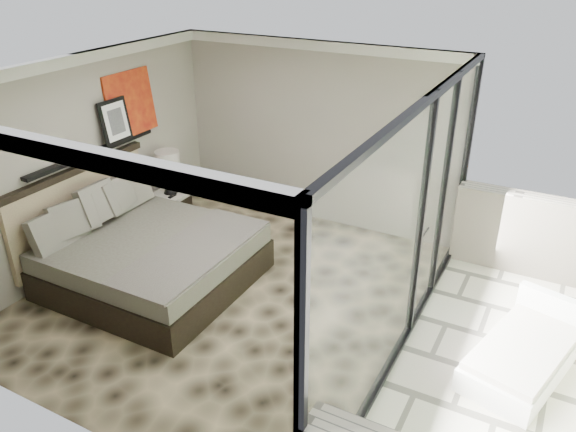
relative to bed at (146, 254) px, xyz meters
The scene contains 13 objects.
floor 1.21m from the bed, 11.89° to the left, with size 5.00×5.00×0.00m, color black.
ceiling 2.67m from the bed, 11.89° to the left, with size 4.50×5.00×0.02m, color silver.
back_wall 3.12m from the bed, 67.59° to the left, with size 4.50×0.02×2.80m, color gray.
left_wall 1.53m from the bed, 168.02° to the left, with size 0.02×5.00×2.80m, color gray.
glass_wall 3.53m from the bed, ahead, with size 0.08×5.00×2.80m, color white.
terrace_slab 4.90m from the bed, ahead, with size 3.00×5.00×0.12m, color beige.
picture_ledge 1.57m from the bed, 162.31° to the left, with size 0.12×2.20×0.05m, color black.
bed is the anchor object (origin of this frame).
nightstand 1.68m from the bed, 117.87° to the left, with size 0.51×0.51×0.51m, color black.
table_lamp 1.78m from the bed, 117.71° to the left, with size 0.37×0.37×0.68m.
abstract_canvas 2.24m from the bed, 132.68° to the left, with size 0.04×0.90×0.90m, color #B61A0F.
framed_print 1.92m from the bed, 142.77° to the left, with size 0.03×0.50×0.60m, color black.
lounger 4.64m from the bed, ahead, with size 1.13×1.67×0.60m.
Camera 1 is at (3.48, -4.96, 4.04)m, focal length 35.00 mm.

